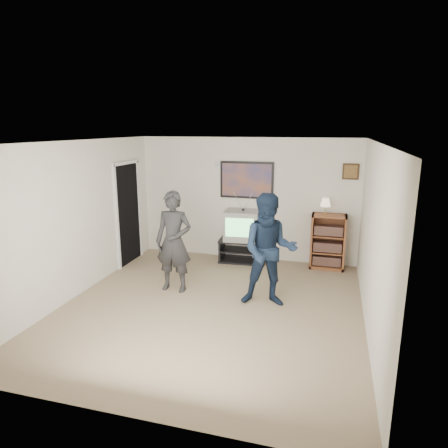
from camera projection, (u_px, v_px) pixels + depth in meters
The scene contains 13 objects.
room_shell at pixel (217, 223), 6.17m from camera, with size 4.51×5.00×2.51m.
media_stand at pixel (243, 250), 8.18m from camera, with size 0.97×0.58×0.47m.
crt_television at pixel (243, 225), 8.06m from camera, with size 0.71×0.60×0.60m, color gray, non-canonical shape.
bookshelf at pixel (328, 242), 7.73m from camera, with size 0.65×0.37×1.07m, color brown, non-canonical shape.
table_lamp at pixel (325, 207), 7.56m from camera, with size 0.20×0.20×0.31m, color #FFE4C1, non-canonical shape.
person_tall at pixel (174, 242), 6.61m from camera, with size 0.62×0.41×1.70m, color #252527.
person_short at pixel (269, 251), 6.05m from camera, with size 0.85×0.66×1.76m, color #132136.
controller_left at pixel (178, 219), 6.74m from camera, with size 0.03×0.11×0.03m, color white.
controller_right at pixel (269, 230), 6.18m from camera, with size 0.04×0.13×0.04m, color white.
poster at pixel (247, 180), 8.07m from camera, with size 1.10×0.03×0.75m, color black.
air_vent at pixel (221, 164), 8.15m from camera, with size 0.28×0.02×0.14m, color white.
small_picture at pixel (351, 172), 7.51m from camera, with size 0.30×0.03×0.30m, color black.
doorway at pixel (128, 214), 7.98m from camera, with size 0.03×0.85×2.00m, color black.
Camera 1 is at (1.69, -5.41, 2.71)m, focal length 32.00 mm.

